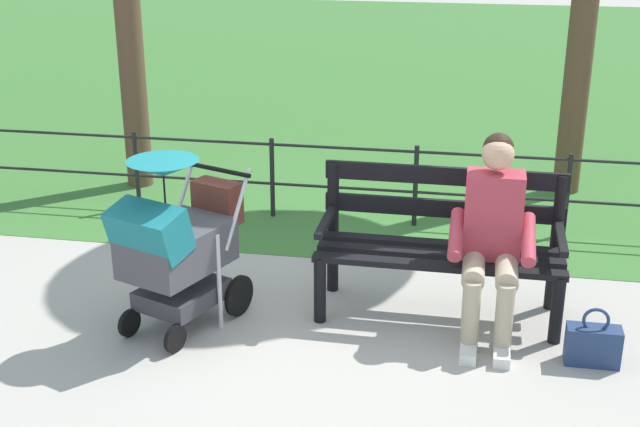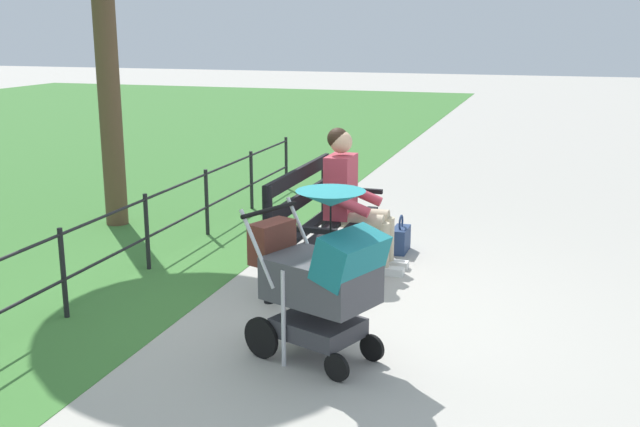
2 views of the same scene
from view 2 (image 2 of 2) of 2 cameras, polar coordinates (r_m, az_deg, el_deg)
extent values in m
plane|color=#ADA89E|center=(5.89, -1.72, -7.45)|extent=(60.00, 60.00, 0.00)
cube|color=black|center=(6.60, -0.71, -0.95)|extent=(1.60, 0.11, 0.04)
cube|color=black|center=(6.55, 0.78, -1.07)|extent=(1.60, 0.11, 0.04)
cube|color=black|center=(6.50, 2.30, -1.20)|extent=(1.60, 0.11, 0.04)
cube|color=black|center=(6.58, -1.54, 0.97)|extent=(1.60, 0.05, 0.12)
cube|color=black|center=(6.53, -1.56, 2.94)|extent=(1.60, 0.05, 0.12)
cylinder|color=black|center=(7.26, 4.03, -1.45)|extent=(0.08, 0.08, 0.45)
cylinder|color=black|center=(7.32, 0.41, 0.74)|extent=(0.08, 0.08, 0.95)
cube|color=black|center=(7.21, 2.54, 1.78)|extent=(0.05, 0.56, 0.04)
cylinder|color=black|center=(5.87, 0.49, -5.15)|extent=(0.08, 0.08, 0.45)
cylinder|color=black|center=(5.95, -3.92, -2.40)|extent=(0.08, 0.08, 0.95)
cube|color=black|center=(5.82, -1.38, -1.18)|extent=(0.05, 0.56, 0.04)
cylinder|color=tan|center=(6.88, 3.55, -0.18)|extent=(0.14, 0.40, 0.14)
cylinder|color=tan|center=(6.70, 3.12, -0.58)|extent=(0.14, 0.40, 0.14)
cylinder|color=tan|center=(6.90, 5.13, -2.20)|extent=(0.11, 0.11, 0.47)
cylinder|color=tan|center=(6.71, 4.75, -2.65)|extent=(0.11, 0.11, 0.47)
cube|color=silver|center=(6.94, 5.74, -3.84)|extent=(0.10, 0.22, 0.07)
cube|color=silver|center=(6.76, 5.37, -4.33)|extent=(0.10, 0.22, 0.07)
cube|color=#B23847|center=(6.78, 1.57, 2.05)|extent=(0.36, 0.22, 0.56)
cylinder|color=#B23847|center=(6.98, 3.02, 1.54)|extent=(0.09, 0.43, 0.23)
cylinder|color=#B23847|center=(6.57, 2.03, 0.76)|extent=(0.09, 0.43, 0.23)
sphere|color=tan|center=(6.71, 1.59, 5.40)|extent=(0.20, 0.20, 0.20)
sphere|color=black|center=(6.72, 1.35, 5.66)|extent=(0.19, 0.19, 0.19)
cylinder|color=black|center=(5.41, -1.08, -7.81)|extent=(0.13, 0.27, 0.28)
cylinder|color=black|center=(5.10, -4.44, -9.29)|extent=(0.13, 0.27, 0.28)
cylinder|color=black|center=(5.07, 3.92, -10.03)|extent=(0.09, 0.18, 0.18)
cylinder|color=black|center=(4.79, 1.26, -11.49)|extent=(0.09, 0.18, 0.18)
cube|color=#38383D|center=(5.04, -0.13, -8.52)|extent=(0.58, 0.64, 0.12)
cylinder|color=silver|center=(5.23, 0.60, -6.44)|extent=(0.03, 0.03, 0.65)
cylinder|color=silver|center=(4.90, -2.76, -7.89)|extent=(0.03, 0.03, 0.65)
cube|color=#47474C|center=(4.91, 0.05, -5.02)|extent=(0.68, 0.80, 0.28)
cube|color=#19727A|center=(4.71, 2.33, -3.31)|extent=(0.56, 0.46, 0.33)
cylinder|color=black|center=(5.08, -3.83, 0.28)|extent=(0.49, 0.22, 0.03)
cylinder|color=silver|center=(5.23, -1.28, -1.55)|extent=(0.13, 0.29, 0.49)
cylinder|color=silver|center=(4.90, -4.75, -2.66)|extent=(0.13, 0.29, 0.49)
cone|color=#19727A|center=(4.72, 0.81, 1.12)|extent=(0.57, 0.57, 0.10)
cylinder|color=black|center=(4.76, 0.80, -0.99)|extent=(0.01, 0.01, 0.30)
cube|color=brown|center=(5.12, -3.62, -2.14)|extent=(0.36, 0.27, 0.28)
cube|color=navy|center=(7.43, 6.07, -1.97)|extent=(0.32, 0.14, 0.24)
torus|color=navy|center=(7.39, 6.10, -0.70)|extent=(0.16, 0.02, 0.16)
cylinder|color=black|center=(10.23, -2.55, 3.81)|extent=(0.04, 0.04, 0.70)
cylinder|color=black|center=(9.10, -5.17, 2.50)|extent=(0.04, 0.04, 0.70)
cylinder|color=black|center=(8.01, -8.50, 0.83)|extent=(0.04, 0.04, 0.70)
cylinder|color=black|center=(6.97, -12.86, -1.36)|extent=(0.04, 0.04, 0.70)
cylinder|color=black|center=(5.99, -18.71, -4.29)|extent=(0.04, 0.04, 0.70)
cylinder|color=black|center=(6.39, -15.73, -0.14)|extent=(8.58, 0.02, 0.02)
cylinder|color=black|center=(6.48, -15.53, -3.14)|extent=(8.58, 0.02, 0.02)
cylinder|color=brown|center=(8.48, -15.72, 11.17)|extent=(0.24, 0.24, 3.62)
camera|label=1|loc=(7.09, 47.29, 13.93)|focal=48.15mm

